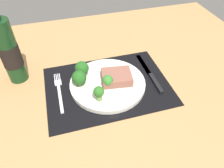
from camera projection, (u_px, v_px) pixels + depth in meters
ground_plane at (108, 89)px, 76.87cm from camera, size 140.00×110.00×3.00cm
placemat at (108, 85)px, 75.73cm from camera, size 43.10×31.52×0.30cm
plate at (108, 84)px, 75.07cm from camera, size 26.44×26.44×1.60cm
steak at (117, 78)px, 73.99cm from camera, size 11.23×9.63×2.89cm
broccoli_near_steak at (99, 92)px, 66.29cm from camera, size 3.45×3.45×5.35cm
broccoli_near_fork at (108, 80)px, 70.85cm from camera, size 3.61×3.61×4.76cm
broccoli_center at (82, 68)px, 74.51cm from camera, size 4.91×4.91×5.99cm
broccoli_front_edge at (79, 78)px, 70.95cm from camera, size 4.89×4.89×5.96cm
fork at (59, 91)px, 73.10cm from camera, size 2.40×19.20×0.50cm
knife at (151, 75)px, 79.11cm from camera, size 1.80×23.00×0.80cm
wine_bottle at (9, 51)px, 70.50cm from camera, size 6.63×6.63×32.73cm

